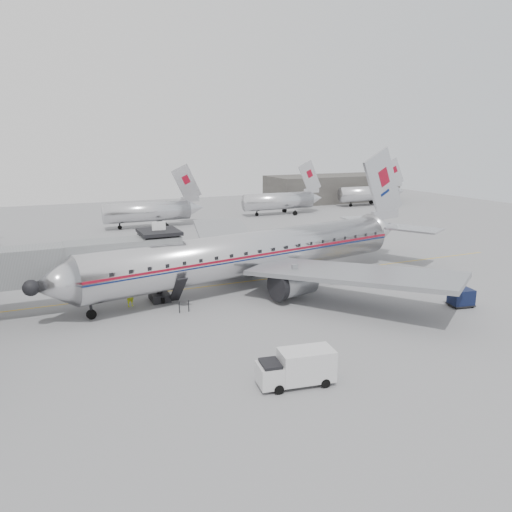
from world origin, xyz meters
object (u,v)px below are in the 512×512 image
Objects in this scene: baggage_cart_white at (338,274)px; ramp_worker at (130,296)px; airliner at (259,252)px; service_van at (297,367)px; baggage_cart_navy at (461,297)px.

ramp_worker is at bearing -167.58° from baggage_cart_white.
airliner is at bearing 178.46° from baggage_cart_white.
service_van is 20.88m from baggage_cart_navy.
baggage_cart_white is (7.77, -2.34, -2.57)m from airliner.
airliner reaches higher than baggage_cart_white.
service_van is at bearing -150.99° from baggage_cart_navy.
ramp_worker is (-6.31, 18.37, -0.14)m from service_van.
service_van is 2.42× the size of ramp_worker.
baggage_cart_navy is 1.14× the size of ramp_worker.
baggage_cart_white is (-5.53, 10.79, -0.03)m from baggage_cart_navy.
baggage_cart_navy is 12.13m from baggage_cart_white.
airliner is at bearing 146.03° from baggage_cart_navy.
ramp_worker reaches higher than baggage_cart_navy.
airliner is at bearing -17.36° from ramp_worker.
service_van is (-6.52, -19.71, -2.25)m from airliner.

